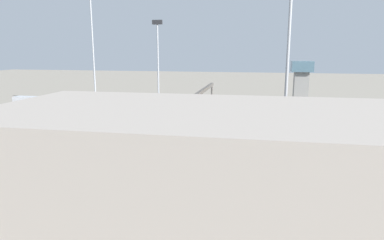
# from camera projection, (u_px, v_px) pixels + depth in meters

# --- Properties ---
(ground_plane) EXTENTS (400.00, 400.00, 0.00)m
(ground_plane) POSITION_uv_depth(u_px,v_px,m) (186.00, 130.00, 77.09)
(ground_plane) COLOR gray
(track_bed_0) EXTENTS (140.00, 2.80, 0.12)m
(track_bed_0) POSITION_uv_depth(u_px,v_px,m) (200.00, 116.00, 93.90)
(track_bed_0) COLOR #4C443D
(track_bed_0) RESTS_ON ground_plane
(track_bed_1) EXTENTS (140.00, 2.80, 0.12)m
(track_bed_1) POSITION_uv_depth(u_px,v_px,m) (196.00, 119.00, 89.10)
(track_bed_1) COLOR #3D3833
(track_bed_1) RESTS_ON ground_plane
(track_bed_2) EXTENTS (140.00, 2.80, 0.12)m
(track_bed_2) POSITION_uv_depth(u_px,v_px,m) (192.00, 123.00, 84.29)
(track_bed_2) COLOR #4C443D
(track_bed_2) RESTS_ON ground_plane
(track_bed_3) EXTENTS (140.00, 2.80, 0.12)m
(track_bed_3) POSITION_uv_depth(u_px,v_px,m) (188.00, 128.00, 79.49)
(track_bed_3) COLOR #3D3833
(track_bed_3) RESTS_ON ground_plane
(track_bed_4) EXTENTS (140.00, 2.80, 0.12)m
(track_bed_4) POSITION_uv_depth(u_px,v_px,m) (184.00, 133.00, 74.68)
(track_bed_4) COLOR #3D3833
(track_bed_4) RESTS_ON ground_plane
(track_bed_5) EXTENTS (140.00, 2.80, 0.12)m
(track_bed_5) POSITION_uv_depth(u_px,v_px,m) (178.00, 139.00, 69.87)
(track_bed_5) COLOR #4C443D
(track_bed_5) RESTS_ON ground_plane
(track_bed_6) EXTENTS (140.00, 2.80, 0.12)m
(track_bed_6) POSITION_uv_depth(u_px,v_px,m) (172.00, 145.00, 65.07)
(track_bed_6) COLOR #3D3833
(track_bed_6) RESTS_ON ground_plane
(track_bed_7) EXTENTS (140.00, 2.80, 0.12)m
(track_bed_7) POSITION_uv_depth(u_px,v_px,m) (165.00, 153.00, 60.26)
(track_bed_7) COLOR #3D3833
(track_bed_7) RESTS_ON ground_plane
(train_on_track_4) EXTENTS (90.60, 3.06, 4.40)m
(train_on_track_4) POSITION_uv_depth(u_px,v_px,m) (130.00, 121.00, 76.58)
(train_on_track_4) COLOR black
(train_on_track_4) RESTS_ON ground_plane
(train_on_track_2) EXTENTS (10.00, 3.00, 5.00)m
(train_on_track_2) POSITION_uv_depth(u_px,v_px,m) (218.00, 116.00, 82.69)
(train_on_track_2) COLOR gold
(train_on_track_2) RESTS_ON ground_plane
(train_on_track_7) EXTENTS (71.40, 3.06, 5.00)m
(train_on_track_7) POSITION_uv_depth(u_px,v_px,m) (108.00, 136.00, 61.71)
(train_on_track_7) COLOR #B7BABF
(train_on_track_7) RESTS_ON ground_plane
(train_on_track_5) EXTENTS (66.40, 3.00, 4.40)m
(train_on_track_5) POSITION_uv_depth(u_px,v_px,m) (267.00, 133.00, 66.17)
(train_on_track_5) COLOR black
(train_on_track_5) RESTS_ON ground_plane
(train_on_track_6) EXTENTS (66.40, 3.00, 4.40)m
(train_on_track_6) POSITION_uv_depth(u_px,v_px,m) (342.00, 143.00, 59.02)
(train_on_track_6) COLOR black
(train_on_track_6) RESTS_ON ground_plane
(train_on_track_1) EXTENTS (90.60, 3.00, 4.40)m
(train_on_track_1) POSITION_uv_depth(u_px,v_px,m) (211.00, 112.00, 87.95)
(train_on_track_1) COLOR black
(train_on_track_1) RESTS_ON ground_plane
(train_on_track_0) EXTENTS (95.60, 3.06, 3.80)m
(train_on_track_0) POSITION_uv_depth(u_px,v_px,m) (170.00, 108.00, 95.05)
(train_on_track_0) COLOR silver
(train_on_track_0) RESTS_ON ground_plane
(light_mast_0) EXTENTS (2.80, 0.70, 32.98)m
(light_mast_0) POSITION_uv_depth(u_px,v_px,m) (92.00, 39.00, 98.10)
(light_mast_0) COLOR #9EA0A5
(light_mast_0) RESTS_ON ground_plane
(light_mast_1) EXTENTS (2.80, 0.70, 31.28)m
(light_mast_1) POSITION_uv_depth(u_px,v_px,m) (289.00, 36.00, 49.72)
(light_mast_1) COLOR #9EA0A5
(light_mast_1) RESTS_ON ground_plane
(light_mast_2) EXTENTS (2.80, 0.70, 25.54)m
(light_mast_2) POSITION_uv_depth(u_px,v_px,m) (158.00, 54.00, 96.64)
(light_mast_2) COLOR #9EA0A5
(light_mast_2) RESTS_ON ground_plane
(signal_gantry) EXTENTS (0.70, 40.00, 8.80)m
(signal_gantry) POSITION_uv_depth(u_px,v_px,m) (200.00, 96.00, 74.97)
(signal_gantry) COLOR #4C4742
(signal_gantry) RESTS_ON ground_plane
(maintenance_shed) EXTENTS (53.59, 21.82, 12.06)m
(maintenance_shed) POSITION_uv_depth(u_px,v_px,m) (257.00, 172.00, 33.82)
(maintenance_shed) COLOR #9E9389
(maintenance_shed) RESTS_ON ground_plane
(control_tower) EXTENTS (6.00, 6.00, 14.34)m
(control_tower) POSITION_uv_depth(u_px,v_px,m) (301.00, 82.00, 101.13)
(control_tower) COLOR gray
(control_tower) RESTS_ON ground_plane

